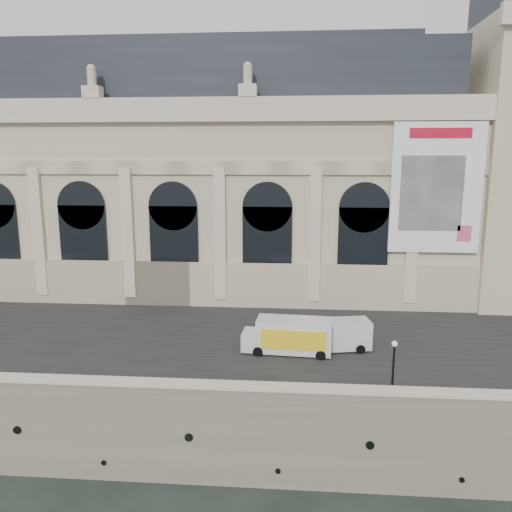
{
  "coord_description": "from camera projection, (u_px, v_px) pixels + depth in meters",
  "views": [
    {
      "loc": [
        8.86,
        -30.03,
        22.06
      ],
      "look_at": [
        4.81,
        22.0,
        11.71
      ],
      "focal_mm": 35.0,
      "sensor_mm": 36.0,
      "label": 1
    }
  ],
  "objects": [
    {
      "name": "ground",
      "position": [
        162.0,
        483.0,
        34.33
      ],
      "size": [
        260.0,
        260.0,
        0.0
      ],
      "primitive_type": "plane",
      "color": "black",
      "rests_on": "ground"
    },
    {
      "name": "quay",
      "position": [
        228.0,
        300.0,
        67.97
      ],
      "size": [
        160.0,
        70.0,
        6.0
      ],
      "primitive_type": "cube",
      "color": "gray",
      "rests_on": "ground"
    },
    {
      "name": "street",
      "position": [
        198.0,
        331.0,
        46.85
      ],
      "size": [
        160.0,
        24.0,
        0.06
      ],
      "primitive_type": "cube",
      "color": "#2D2D2D",
      "rests_on": "quay"
    },
    {
      "name": "parapet",
      "position": [
        160.0,
        390.0,
        33.63
      ],
      "size": [
        160.0,
        1.4,
        1.21
      ],
      "color": "gray",
      "rests_on": "quay"
    },
    {
      "name": "museum",
      "position": [
        174.0,
        177.0,
        61.13
      ],
      "size": [
        69.0,
        18.7,
        29.1
      ],
      "color": "beige",
      "rests_on": "quay"
    },
    {
      "name": "van_c",
      "position": [
        332.0,
        335.0,
        42.03
      ],
      "size": [
        6.12,
        3.2,
        2.59
      ],
      "color": "silver",
      "rests_on": "quay"
    },
    {
      "name": "box_truck",
      "position": [
        289.0,
        336.0,
        41.37
      ],
      "size": [
        7.51,
        3.07,
        2.97
      ],
      "color": "silver",
      "rests_on": "quay"
    },
    {
      "name": "lamp_right",
      "position": [
        393.0,
        368.0,
        33.93
      ],
      "size": [
        0.4,
        0.4,
        3.91
      ],
      "color": "black",
      "rests_on": "quay"
    }
  ]
}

